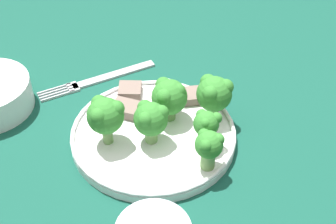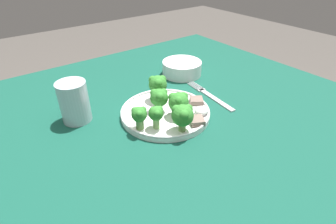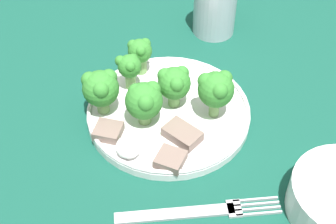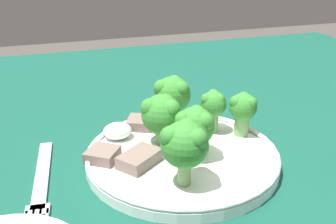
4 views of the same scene
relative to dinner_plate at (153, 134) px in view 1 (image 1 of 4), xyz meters
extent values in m
cube|color=#114738|center=(-0.04, -0.05, -0.02)|extent=(1.21, 1.08, 0.03)
cylinder|color=brown|center=(0.50, -0.53, -0.41)|extent=(0.06, 0.06, 0.74)
cylinder|color=white|center=(0.00, 0.00, 0.00)|extent=(0.23, 0.23, 0.01)
torus|color=white|center=(0.00, 0.00, 0.01)|extent=(0.23, 0.23, 0.01)
cube|color=#B2B2B7|center=(0.16, -0.03, -0.01)|extent=(0.03, 0.15, 0.00)
cube|color=#B2B2B7|center=(0.17, 0.05, -0.01)|extent=(0.03, 0.02, 0.00)
cube|color=#B2B2B7|center=(0.18, 0.07, -0.01)|extent=(0.01, 0.06, 0.00)
cube|color=#B2B2B7|center=(0.18, 0.07, -0.01)|extent=(0.01, 0.06, 0.00)
cube|color=#B2B2B7|center=(0.17, 0.07, -0.01)|extent=(0.01, 0.06, 0.00)
cube|color=#B2B2B7|center=(0.16, 0.08, -0.01)|extent=(0.01, 0.06, 0.00)
cylinder|color=#709E56|center=(-0.01, 0.01, 0.01)|extent=(0.02, 0.02, 0.02)
sphere|color=#337F2D|center=(-0.01, 0.01, 0.04)|extent=(0.05, 0.05, 0.05)
sphere|color=#337F2D|center=(0.00, 0.01, 0.05)|extent=(0.02, 0.02, 0.02)
sphere|color=#337F2D|center=(-0.02, 0.02, 0.05)|extent=(0.02, 0.02, 0.02)
sphere|color=#337F2D|center=(-0.02, 0.00, 0.05)|extent=(0.02, 0.02, 0.02)
cylinder|color=#709E56|center=(0.01, -0.04, 0.01)|extent=(0.02, 0.02, 0.02)
sphere|color=#337F2D|center=(0.01, -0.04, 0.04)|extent=(0.05, 0.05, 0.05)
sphere|color=#337F2D|center=(0.03, -0.04, 0.05)|extent=(0.02, 0.02, 0.02)
sphere|color=#337F2D|center=(0.01, -0.02, 0.05)|extent=(0.02, 0.02, 0.02)
sphere|color=#337F2D|center=(0.01, -0.05, 0.05)|extent=(0.02, 0.02, 0.02)
cylinder|color=#709E56|center=(-0.06, -0.05, 0.02)|extent=(0.02, 0.02, 0.03)
sphere|color=#337F2D|center=(-0.06, -0.05, 0.04)|extent=(0.03, 0.03, 0.03)
sphere|color=#337F2D|center=(-0.05, -0.05, 0.05)|extent=(0.02, 0.02, 0.02)
sphere|color=#337F2D|center=(-0.07, -0.04, 0.05)|extent=(0.02, 0.02, 0.02)
sphere|color=#337F2D|center=(-0.07, -0.06, 0.05)|extent=(0.02, 0.02, 0.02)
cylinder|color=#709E56|center=(-0.02, -0.09, 0.02)|extent=(0.02, 0.02, 0.02)
sphere|color=#337F2D|center=(-0.02, -0.09, 0.05)|extent=(0.05, 0.05, 0.05)
sphere|color=#337F2D|center=(0.00, -0.09, 0.06)|extent=(0.02, 0.02, 0.02)
sphere|color=#337F2D|center=(-0.03, -0.08, 0.06)|extent=(0.02, 0.02, 0.02)
sphere|color=#337F2D|center=(-0.03, -0.10, 0.06)|extent=(0.02, 0.02, 0.02)
cylinder|color=#709E56|center=(-0.09, -0.02, 0.02)|extent=(0.02, 0.02, 0.03)
sphere|color=#337F2D|center=(-0.09, -0.02, 0.04)|extent=(0.04, 0.04, 0.04)
sphere|color=#337F2D|center=(-0.08, -0.02, 0.05)|extent=(0.02, 0.02, 0.02)
sphere|color=#337F2D|center=(-0.10, -0.02, 0.05)|extent=(0.02, 0.02, 0.02)
sphere|color=#337F2D|center=(-0.10, -0.03, 0.05)|extent=(0.02, 0.02, 0.02)
cylinder|color=#709E56|center=(0.02, 0.06, 0.02)|extent=(0.01, 0.01, 0.03)
sphere|color=#337F2D|center=(0.02, 0.06, 0.05)|extent=(0.05, 0.05, 0.05)
sphere|color=#337F2D|center=(0.04, 0.06, 0.06)|extent=(0.02, 0.02, 0.02)
sphere|color=#337F2D|center=(0.01, 0.07, 0.06)|extent=(0.02, 0.02, 0.02)
sphere|color=#337F2D|center=(0.01, 0.05, 0.06)|extent=(0.02, 0.02, 0.02)
cube|color=#756056|center=(0.06, 0.01, 0.01)|extent=(0.06, 0.06, 0.02)
cube|color=#756056|center=(0.09, -0.02, 0.01)|extent=(0.05, 0.05, 0.01)
cube|color=#756056|center=(0.03, -0.09, 0.01)|extent=(0.05, 0.05, 0.01)
ellipsoid|color=white|center=(0.07, -0.07, 0.01)|extent=(0.04, 0.03, 0.02)
camera|label=1|loc=(-0.41, 0.25, 0.46)|focal=50.00mm
camera|label=2|loc=(-0.34, -0.47, 0.37)|focal=28.00mm
camera|label=3|loc=(0.46, -0.09, 0.48)|focal=50.00mm
camera|label=4|loc=(0.15, 0.39, 0.24)|focal=42.00mm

